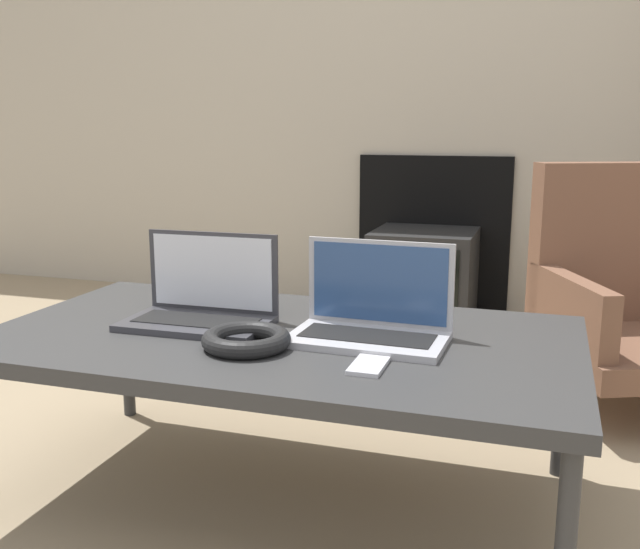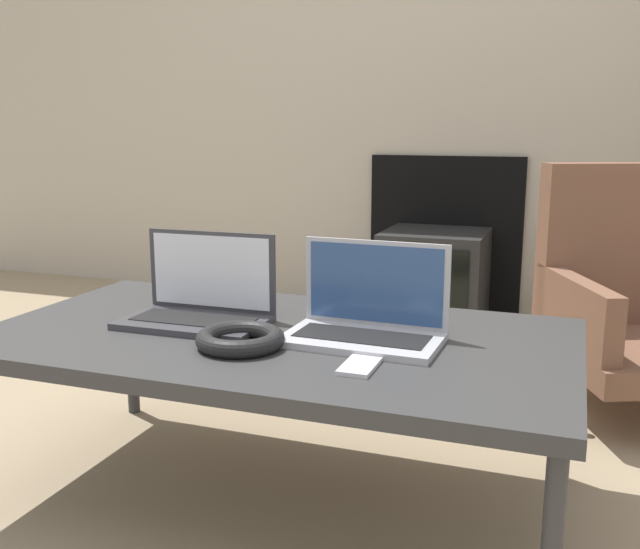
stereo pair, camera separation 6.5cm
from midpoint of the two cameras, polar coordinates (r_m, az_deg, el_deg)
The scene contains 8 objects.
ground_plane at distance 1.69m, azimuth -4.65°, elevation -19.96°, with size 14.00×14.00×0.00m, color #998466.
wall_back at distance 3.57m, azimuth 10.50°, elevation 18.00°, with size 7.00×0.08×2.60m.
table at distance 1.67m, azimuth -2.40°, elevation -5.63°, with size 1.36×0.74×0.42m.
laptop_left at distance 1.76m, azimuth -8.49°, elevation -2.21°, with size 0.35×0.21×0.22m.
laptop_right at distance 1.61m, azimuth 4.94°, elevation -3.47°, with size 0.35×0.21×0.22m.
headphones at distance 1.55m, azimuth -5.21°, elevation -5.14°, with size 0.19×0.19×0.04m.
phone at distance 1.43m, azimuth 4.58°, elevation -7.23°, with size 0.06×0.13×0.01m.
tv at distance 3.34m, azimuth 9.68°, elevation -0.11°, with size 0.46×0.46×0.42m.
Camera 2 is at (0.64, -1.29, 0.89)m, focal length 40.00 mm.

